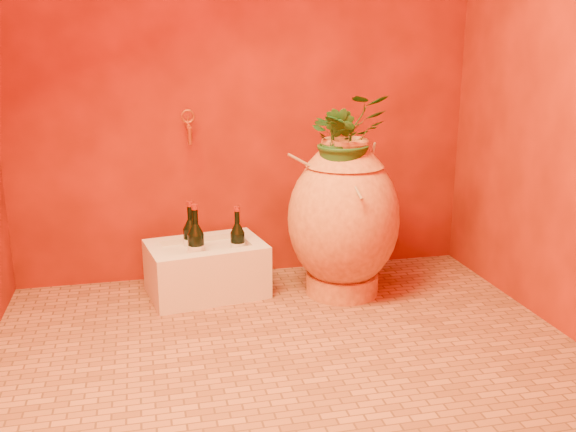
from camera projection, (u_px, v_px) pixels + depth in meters
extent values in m
plane|color=#955431|center=(288.00, 351.00, 2.73)|extent=(2.50, 2.50, 0.00)
cube|color=#591105|center=(245.00, 45.00, 3.34)|extent=(2.50, 0.02, 2.50)
cylinder|color=#D5843C|center=(342.00, 283.00, 3.34)|extent=(0.38, 0.38, 0.11)
ellipsoid|color=#D5843C|center=(343.00, 219.00, 3.25)|extent=(0.58, 0.58, 0.71)
cone|color=#D5843C|center=(345.00, 155.00, 3.16)|extent=(0.40, 0.40, 0.11)
torus|color=#D5843C|center=(345.00, 143.00, 3.15)|extent=(0.25, 0.25, 0.04)
cylinder|color=olive|center=(332.00, 178.00, 3.13)|extent=(0.42, 0.14, 0.24)
cylinder|color=olive|center=(348.00, 174.00, 3.06)|extent=(0.03, 0.37, 0.18)
cylinder|color=olive|center=(369.00, 168.00, 3.12)|extent=(0.16, 0.27, 0.21)
cube|color=beige|center=(206.00, 271.00, 3.31)|extent=(0.64, 0.48, 0.24)
cube|color=beige|center=(203.00, 237.00, 3.43)|extent=(0.58, 0.17, 0.03)
cube|color=beige|center=(209.00, 256.00, 3.13)|extent=(0.58, 0.17, 0.03)
cube|color=beige|center=(155.00, 250.00, 3.22)|extent=(0.11, 0.25, 0.03)
cube|color=beige|center=(254.00, 243.00, 3.33)|extent=(0.11, 0.25, 0.03)
cylinder|color=black|center=(191.00, 246.00, 3.34)|extent=(0.08, 0.08, 0.18)
cone|color=black|center=(190.00, 224.00, 3.31)|extent=(0.08, 0.08, 0.05)
cylinder|color=black|center=(190.00, 213.00, 3.29)|extent=(0.03, 0.03, 0.07)
cylinder|color=maroon|center=(190.00, 204.00, 3.28)|extent=(0.03, 0.03, 0.03)
cylinder|color=silver|center=(191.00, 246.00, 3.34)|extent=(0.08, 0.08, 0.08)
cylinder|color=black|center=(238.00, 249.00, 3.29)|extent=(0.07, 0.07, 0.18)
cone|color=black|center=(237.00, 228.00, 3.26)|extent=(0.07, 0.07, 0.05)
cylinder|color=black|center=(237.00, 217.00, 3.25)|extent=(0.03, 0.03, 0.07)
cylinder|color=maroon|center=(237.00, 209.00, 3.24)|extent=(0.03, 0.03, 0.02)
cylinder|color=silver|center=(238.00, 249.00, 3.29)|extent=(0.08, 0.08, 0.08)
cylinder|color=black|center=(196.00, 253.00, 3.21)|extent=(0.08, 0.08, 0.20)
cone|color=black|center=(195.00, 229.00, 3.17)|extent=(0.08, 0.08, 0.05)
cylinder|color=black|center=(195.00, 216.00, 3.16)|extent=(0.03, 0.03, 0.08)
cylinder|color=maroon|center=(195.00, 207.00, 3.14)|extent=(0.03, 0.03, 0.03)
cylinder|color=silver|center=(196.00, 253.00, 3.21)|extent=(0.09, 0.09, 0.09)
cylinder|color=#AD6A27|center=(188.00, 126.00, 3.31)|extent=(0.02, 0.14, 0.02)
cylinder|color=#AD6A27|center=(190.00, 136.00, 3.25)|extent=(0.02, 0.02, 0.08)
torus|color=#AD6A27|center=(188.00, 116.00, 3.29)|extent=(0.07, 0.01, 0.07)
cylinder|color=#AD6A27|center=(188.00, 121.00, 3.30)|extent=(0.01, 0.01, 0.05)
imported|color=#1B4819|center=(346.00, 138.00, 3.12)|extent=(0.43, 0.39, 0.43)
imported|color=#1B4819|center=(339.00, 141.00, 3.08)|extent=(0.21, 0.23, 0.32)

